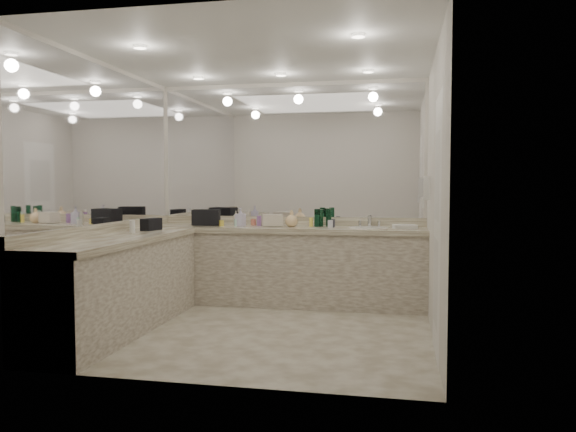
% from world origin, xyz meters
% --- Properties ---
extents(floor, '(3.20, 3.20, 0.00)m').
position_xyz_m(floor, '(0.00, 0.00, 0.00)').
color(floor, beige).
rests_on(floor, ground).
extents(ceiling, '(3.20, 3.20, 0.00)m').
position_xyz_m(ceiling, '(0.00, 0.00, 2.60)').
color(ceiling, white).
rests_on(ceiling, floor).
extents(wall_back, '(3.20, 0.02, 2.60)m').
position_xyz_m(wall_back, '(0.00, 1.50, 1.30)').
color(wall_back, beige).
rests_on(wall_back, floor).
extents(wall_left, '(0.02, 3.00, 2.60)m').
position_xyz_m(wall_left, '(-1.60, 0.00, 1.30)').
color(wall_left, beige).
rests_on(wall_left, floor).
extents(wall_right, '(0.02, 3.00, 2.60)m').
position_xyz_m(wall_right, '(1.60, 0.00, 1.30)').
color(wall_right, beige).
rests_on(wall_right, floor).
extents(vanity_back_base, '(3.20, 0.60, 0.84)m').
position_xyz_m(vanity_back_base, '(0.00, 1.20, 0.42)').
color(vanity_back_base, beige).
rests_on(vanity_back_base, floor).
extents(vanity_back_top, '(3.20, 0.64, 0.06)m').
position_xyz_m(vanity_back_top, '(0.00, 1.19, 0.87)').
color(vanity_back_top, beige).
rests_on(vanity_back_top, vanity_back_base).
extents(vanity_left_base, '(0.60, 2.40, 0.84)m').
position_xyz_m(vanity_left_base, '(-1.30, -0.30, 0.42)').
color(vanity_left_base, beige).
rests_on(vanity_left_base, floor).
extents(vanity_left_top, '(0.64, 2.42, 0.06)m').
position_xyz_m(vanity_left_top, '(-1.29, -0.30, 0.87)').
color(vanity_left_top, beige).
rests_on(vanity_left_top, vanity_left_base).
extents(backsplash_back, '(3.20, 0.04, 0.10)m').
position_xyz_m(backsplash_back, '(0.00, 1.48, 0.95)').
color(backsplash_back, beige).
rests_on(backsplash_back, vanity_back_top).
extents(backsplash_left, '(0.04, 3.00, 0.10)m').
position_xyz_m(backsplash_left, '(-1.58, 0.00, 0.95)').
color(backsplash_left, beige).
rests_on(backsplash_left, vanity_left_top).
extents(mirror_back, '(3.12, 0.01, 1.55)m').
position_xyz_m(mirror_back, '(0.00, 1.49, 1.77)').
color(mirror_back, white).
rests_on(mirror_back, wall_back).
extents(mirror_left, '(0.01, 2.92, 1.55)m').
position_xyz_m(mirror_left, '(-1.59, 0.00, 1.77)').
color(mirror_left, white).
rests_on(mirror_left, wall_left).
extents(sink, '(0.44, 0.44, 0.03)m').
position_xyz_m(sink, '(0.95, 1.20, 0.90)').
color(sink, white).
rests_on(sink, vanity_back_top).
extents(faucet, '(0.24, 0.16, 0.14)m').
position_xyz_m(faucet, '(0.95, 1.41, 0.97)').
color(faucet, silver).
rests_on(faucet, vanity_back_top).
extents(wall_phone, '(0.06, 0.10, 0.24)m').
position_xyz_m(wall_phone, '(1.56, 0.70, 1.35)').
color(wall_phone, white).
rests_on(wall_phone, wall_right).
extents(door, '(0.02, 0.82, 2.10)m').
position_xyz_m(door, '(1.59, -0.50, 1.05)').
color(door, white).
rests_on(door, wall_right).
extents(black_toiletry_bag, '(0.35, 0.26, 0.18)m').
position_xyz_m(black_toiletry_bag, '(-0.95, 1.16, 0.99)').
color(black_toiletry_bag, black).
rests_on(black_toiletry_bag, vanity_back_top).
extents(black_bag_spill, '(0.16, 0.26, 0.13)m').
position_xyz_m(black_bag_spill, '(-1.30, 0.42, 0.97)').
color(black_bag_spill, black).
rests_on(black_bag_spill, vanity_left_top).
extents(cream_cosmetic_case, '(0.27, 0.21, 0.13)m').
position_xyz_m(cream_cosmetic_case, '(-0.15, 1.18, 0.97)').
color(cream_cosmetic_case, beige).
rests_on(cream_cosmetic_case, vanity_back_top).
extents(hand_towel, '(0.28, 0.22, 0.04)m').
position_xyz_m(hand_towel, '(1.35, 1.21, 0.92)').
color(hand_towel, white).
rests_on(hand_towel, vanity_back_top).
extents(lotion_left, '(0.05, 0.05, 0.13)m').
position_xyz_m(lotion_left, '(-1.30, -0.00, 0.96)').
color(lotion_left, white).
rests_on(lotion_left, vanity_left_top).
extents(soap_bottle_a, '(0.08, 0.08, 0.18)m').
position_xyz_m(soap_bottle_a, '(-0.59, 1.18, 0.99)').
color(soap_bottle_a, silver).
rests_on(soap_bottle_a, vanity_back_top).
extents(soap_bottle_b, '(0.12, 0.12, 0.21)m').
position_xyz_m(soap_bottle_b, '(-0.53, 1.16, 1.01)').
color(soap_bottle_b, silver).
rests_on(soap_bottle_b, vanity_back_top).
extents(soap_bottle_c, '(0.18, 0.18, 0.19)m').
position_xyz_m(soap_bottle_c, '(0.07, 1.21, 0.99)').
color(soap_bottle_c, '#F6CE92').
rests_on(soap_bottle_c, vanity_back_top).
extents(green_bottle_0, '(0.06, 0.06, 0.21)m').
position_xyz_m(green_bottle_0, '(0.48, 1.34, 1.00)').
color(green_bottle_0, '#134E30').
rests_on(green_bottle_0, vanity_back_top).
extents(green_bottle_1, '(0.06, 0.06, 0.20)m').
position_xyz_m(green_bottle_1, '(0.36, 1.27, 1.00)').
color(green_bottle_1, '#134E30').
rests_on(green_bottle_1, vanity_back_top).
extents(green_bottle_2, '(0.07, 0.07, 0.20)m').
position_xyz_m(green_bottle_2, '(0.39, 1.31, 1.00)').
color(green_bottle_2, '#134E30').
rests_on(green_bottle_2, vanity_back_top).
extents(amenity_bottle_0, '(0.05, 0.05, 0.09)m').
position_xyz_m(amenity_bottle_0, '(0.55, 1.22, 0.95)').
color(amenity_bottle_0, '#3F3F4C').
rests_on(amenity_bottle_0, vanity_back_top).
extents(amenity_bottle_1, '(0.06, 0.06, 0.08)m').
position_xyz_m(amenity_bottle_1, '(-0.42, 1.35, 0.94)').
color(amenity_bottle_1, '#E57F66').
rests_on(amenity_bottle_1, vanity_back_top).
extents(amenity_bottle_2, '(0.04, 0.04, 0.10)m').
position_xyz_m(amenity_bottle_2, '(0.29, 1.26, 0.95)').
color(amenity_bottle_2, '#F2D84C').
rests_on(amenity_bottle_2, vanity_back_top).
extents(amenity_bottle_3, '(0.06, 0.06, 0.14)m').
position_xyz_m(amenity_bottle_3, '(0.35, 1.30, 0.97)').
color(amenity_bottle_3, silver).
rests_on(amenity_bottle_3, vanity_back_top).
extents(amenity_bottle_4, '(0.06, 0.06, 0.08)m').
position_xyz_m(amenity_bottle_4, '(0.53, 1.15, 0.94)').
color(amenity_bottle_4, silver).
rests_on(amenity_bottle_4, vanity_back_top).
extents(amenity_bottle_5, '(0.06, 0.06, 0.12)m').
position_xyz_m(amenity_bottle_5, '(-0.34, 1.29, 0.96)').
color(amenity_bottle_5, '#9966B2').
rests_on(amenity_bottle_5, vanity_back_top).
extents(amenity_bottle_6, '(0.04, 0.04, 0.14)m').
position_xyz_m(amenity_bottle_6, '(-0.90, 1.20, 0.97)').
color(amenity_bottle_6, '#E57F66').
rests_on(amenity_bottle_6, vanity_back_top).
extents(amenity_bottle_7, '(0.04, 0.04, 0.09)m').
position_xyz_m(amenity_bottle_7, '(-0.58, 1.13, 0.94)').
color(amenity_bottle_7, silver).
rests_on(amenity_bottle_7, vanity_back_top).
extents(amenity_bottle_8, '(0.06, 0.06, 0.07)m').
position_xyz_m(amenity_bottle_8, '(-0.75, 1.14, 0.93)').
color(amenity_bottle_8, '#F2D84C').
rests_on(amenity_bottle_8, vanity_back_top).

